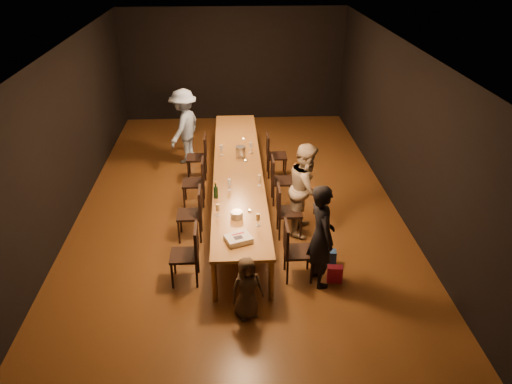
{
  "coord_description": "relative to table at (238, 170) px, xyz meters",
  "views": [
    {
      "loc": [
        -0.12,
        -8.54,
        4.71
      ],
      "look_at": [
        0.26,
        -1.48,
        1.0
      ],
      "focal_mm": 35.0,
      "sensor_mm": 36.0,
      "label": 1
    }
  ],
  "objects": [
    {
      "name": "woman_birthday",
      "position": [
        1.15,
        -2.53,
        0.11
      ],
      "size": [
        0.5,
        0.66,
        1.62
      ],
      "primitive_type": "imported",
      "rotation": [
        0.0,
        0.0,
        1.78
      ],
      "color": "black",
      "rests_on": "ground"
    },
    {
      "name": "wineglass_1",
      "position": [
        0.26,
        -2.1,
        0.15
      ],
      "size": [
        0.06,
        0.06,
        0.21
      ],
      "primitive_type": null,
      "color": "beige",
      "rests_on": "table"
    },
    {
      "name": "chair_left_2",
      "position": [
        -0.85,
        0.0,
        -0.24
      ],
      "size": [
        0.42,
        0.42,
        0.93
      ],
      "primitive_type": null,
      "rotation": [
        0.0,
        0.0,
        1.57
      ],
      "color": "black",
      "rests_on": "ground"
    },
    {
      "name": "champagne_bottle",
      "position": [
        -0.39,
        -1.18,
        0.2
      ],
      "size": [
        0.09,
        0.09,
        0.3
      ],
      "primitive_type": null,
      "rotation": [
        0.0,
        0.0,
        -0.32
      ],
      "color": "black",
      "rests_on": "table"
    },
    {
      "name": "room_shell",
      "position": [
        0.0,
        0.0,
        1.38
      ],
      "size": [
        6.04,
        10.04,
        3.02
      ],
      "color": "black",
      "rests_on": "ground"
    },
    {
      "name": "chair_right_3",
      "position": [
        0.85,
        1.2,
        -0.24
      ],
      "size": [
        0.42,
        0.42,
        0.93
      ],
      "primitive_type": null,
      "rotation": [
        0.0,
        0.0,
        -1.57
      ],
      "color": "black",
      "rests_on": "ground"
    },
    {
      "name": "woman_tan",
      "position": [
        1.15,
        -1.04,
        0.11
      ],
      "size": [
        0.81,
        0.93,
        1.62
      ],
      "primitive_type": "imported",
      "rotation": [
        0.0,
        0.0,
        1.29
      ],
      "color": "beige",
      "rests_on": "ground"
    },
    {
      "name": "wineglass_3",
      "position": [
        0.36,
        -0.77,
        0.15
      ],
      "size": [
        0.06,
        0.06,
        0.21
      ],
      "primitive_type": null,
      "color": "beige",
      "rests_on": "table"
    },
    {
      "name": "ice_bucket",
      "position": [
        0.07,
        0.5,
        0.16
      ],
      "size": [
        0.23,
        0.23,
        0.22
      ],
      "primitive_type": "cylinder",
      "rotation": [
        0.0,
        0.0,
        -0.16
      ],
      "color": "#A7A7AB",
      "rests_on": "table"
    },
    {
      "name": "gift_bag_blue",
      "position": [
        1.38,
        -2.13,
        -0.57
      ],
      "size": [
        0.23,
        0.16,
        0.27
      ],
      "primitive_type": "cube",
      "rotation": [
        0.0,
        0.0,
        -0.09
      ],
      "color": "#224894",
      "rests_on": "ground"
    },
    {
      "name": "man_blue",
      "position": [
        -1.15,
        2.04,
        0.14
      ],
      "size": [
        0.99,
        1.24,
        1.69
      ],
      "primitive_type": "imported",
      "rotation": [
        0.0,
        0.0,
        -1.96
      ],
      "color": "#86A4D0",
      "rests_on": "ground"
    },
    {
      "name": "wineglass_4",
      "position": [
        -0.31,
        0.63,
        0.15
      ],
      "size": [
        0.06,
        0.06,
        0.21
      ],
      "primitive_type": null,
      "color": "silver",
      "rests_on": "table"
    },
    {
      "name": "table",
      "position": [
        0.0,
        0.0,
        0.0
      ],
      "size": [
        0.9,
        6.0,
        0.75
      ],
      "color": "#9A662C",
      "rests_on": "ground"
    },
    {
      "name": "wineglass_5",
      "position": [
        0.28,
        0.72,
        0.15
      ],
      "size": [
        0.06,
        0.06,
        0.21
      ],
      "primitive_type": null,
      "color": "silver",
      "rests_on": "table"
    },
    {
      "name": "tealight_near",
      "position": [
        0.15,
        -1.67,
        0.06
      ],
      "size": [
        0.05,
        0.05,
        0.03
      ],
      "primitive_type": "cylinder",
      "color": "#B2B7B2",
      "rests_on": "table"
    },
    {
      "name": "tealight_mid",
      "position": [
        0.15,
        0.27,
        0.06
      ],
      "size": [
        0.05,
        0.05,
        0.03
      ],
      "primitive_type": "cylinder",
      "color": "#B2B7B2",
      "rests_on": "table"
    },
    {
      "name": "wineglass_2",
      "position": [
        -0.16,
        -0.91,
        0.15
      ],
      "size": [
        0.06,
        0.06,
        0.21
      ],
      "primitive_type": null,
      "color": "silver",
      "rests_on": "table"
    },
    {
      "name": "plate_stack",
      "position": [
        -0.06,
        -1.86,
        0.1
      ],
      "size": [
        0.21,
        0.21,
        0.11
      ],
      "primitive_type": "cylinder",
      "rotation": [
        0.0,
        0.0,
        0.08
      ],
      "color": "silver",
      "rests_on": "table"
    },
    {
      "name": "chair_left_3",
      "position": [
        -0.85,
        1.2,
        -0.24
      ],
      "size": [
        0.42,
        0.42,
        0.93
      ],
      "primitive_type": null,
      "rotation": [
        0.0,
        0.0,
        1.57
      ],
      "color": "black",
      "rests_on": "ground"
    },
    {
      "name": "chair_left_1",
      "position": [
        -0.85,
        -1.2,
        -0.24
      ],
      "size": [
        0.42,
        0.42,
        0.93
      ],
      "primitive_type": null,
      "rotation": [
        0.0,
        0.0,
        1.57
      ],
      "color": "black",
      "rests_on": "ground"
    },
    {
      "name": "wineglass_0",
      "position": [
        -0.35,
        -1.78,
        0.15
      ],
      "size": [
        0.06,
        0.06,
        0.21
      ],
      "primitive_type": null,
      "color": "beige",
      "rests_on": "table"
    },
    {
      "name": "chair_right_1",
      "position": [
        0.85,
        -1.2,
        -0.24
      ],
      "size": [
        0.42,
        0.42,
        0.93
      ],
      "primitive_type": null,
      "rotation": [
        0.0,
        0.0,
        -1.57
      ],
      "color": "black",
      "rests_on": "ground"
    },
    {
      "name": "birthday_cake",
      "position": [
        -0.05,
        -2.52,
        0.09
      ],
      "size": [
        0.44,
        0.4,
        0.09
      ],
      "rotation": [
        0.0,
        0.0,
        0.36
      ],
      "color": "white",
      "rests_on": "table"
    },
    {
      "name": "chair_right_2",
      "position": [
        0.85,
        0.0,
        -0.24
      ],
      "size": [
        0.42,
        0.42,
        0.93
      ],
      "primitive_type": null,
      "rotation": [
        0.0,
        0.0,
        -1.57
      ],
      "color": "black",
      "rests_on": "ground"
    },
    {
      "name": "gift_bag_red",
      "position": [
        1.39,
        -2.55,
        -0.57
      ],
      "size": [
        0.24,
        0.15,
        0.27
      ],
      "primitive_type": "cube",
      "rotation": [
        0.0,
        0.0,
        -0.13
      ],
      "color": "#CC1E47",
      "rests_on": "ground"
    },
    {
      "name": "chair_right_0",
      "position": [
        0.85,
        -2.4,
        -0.24
      ],
      "size": [
        0.42,
        0.42,
        0.93
      ],
      "primitive_type": null,
      "rotation": [
        0.0,
        0.0,
        -1.57
      ],
      "color": "black",
      "rests_on": "ground"
    },
    {
      "name": "child",
      "position": [
        0.04,
        -3.22,
        -0.24
      ],
      "size": [
        0.53,
        0.43,
        0.93
      ],
      "primitive_type": "imported",
      "rotation": [
        0.0,
        0.0,
        0.34
      ],
      "color": "#443626",
      "rests_on": "ground"
    },
    {
      "name": "tealight_far",
      "position": [
        0.15,
        1.4,
        0.06
      ],
      "size": [
        0.05,
        0.05,
        0.03
      ],
      "primitive_type": "cylinder",
      "color": "#B2B7B2",
      "rests_on": "table"
    },
    {
      "name": "chair_left_0",
      "position": [
        -0.85,
        -2.4,
        -0.24
      ],
      "size": [
        0.42,
        0.42,
        0.93
      ],
      "primitive_type": null,
      "rotation": [
        0.0,
        0.0,
        1.57
      ],
      "color": "black",
      "rests_on": "ground"
    },
    {
      "name": "ground",
      "position": [
        0.0,
        0.0,
        -0.7
      ],
      "size": [
        10.0,
        10.0,
        0.0
      ],
      "primitive_type": "plane",
      "color": "#4A2912",
      "rests_on": "ground"
    }
  ]
}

